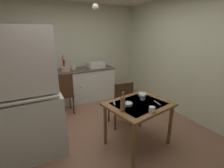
# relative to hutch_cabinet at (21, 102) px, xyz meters

# --- Properties ---
(ground_plane) EXTENTS (5.32, 5.32, 0.00)m
(ground_plane) POSITION_rel_hutch_cabinet_xyz_m (1.30, -0.07, -0.90)
(ground_plane) COLOR #90654D
(wall_back) EXTENTS (3.83, 0.10, 2.56)m
(wall_back) POSITION_rel_hutch_cabinet_xyz_m (1.30, 2.14, 0.38)
(wall_back) COLOR beige
(wall_back) RESTS_ON ground
(wall_right) EXTENTS (0.10, 4.42, 2.56)m
(wall_right) POSITION_rel_hutch_cabinet_xyz_m (3.22, -0.07, 0.38)
(wall_right) COLOR beige
(wall_right) RESTS_ON ground
(hutch_cabinet) EXTENTS (1.08, 0.57, 1.93)m
(hutch_cabinet) POSITION_rel_hutch_cabinet_xyz_m (0.00, 0.00, 0.00)
(hutch_cabinet) COLOR silver
(hutch_cabinet) RESTS_ON ground
(counter_cabinet) EXTENTS (1.55, 0.64, 0.88)m
(counter_cabinet) POSITION_rel_hutch_cabinet_xyz_m (1.51, 1.77, -0.46)
(counter_cabinet) COLOR silver
(counter_cabinet) RESTS_ON ground
(sink_basin) EXTENTS (0.44, 0.34, 0.15)m
(sink_basin) POSITION_rel_hutch_cabinet_xyz_m (1.84, 1.77, 0.05)
(sink_basin) COLOR silver
(sink_basin) RESTS_ON counter_cabinet
(hand_pump) EXTENTS (0.05, 0.27, 0.39)m
(hand_pump) POSITION_rel_hutch_cabinet_xyz_m (0.98, 1.81, 0.15)
(hand_pump) COLOR #B21E19
(hand_pump) RESTS_ON counter_cabinet
(mixing_bowl_counter) EXTENTS (0.25, 0.25, 0.10)m
(mixing_bowl_counter) POSITION_rel_hutch_cabinet_xyz_m (0.99, 1.72, 0.03)
(mixing_bowl_counter) COLOR tan
(mixing_bowl_counter) RESTS_ON counter_cabinet
(stoneware_crock) EXTENTS (0.13, 0.13, 0.13)m
(stoneware_crock) POSITION_rel_hutch_cabinet_xyz_m (1.22, 1.82, 0.04)
(stoneware_crock) COLOR beige
(stoneware_crock) RESTS_ON counter_cabinet
(dining_table) EXTENTS (1.11, 0.95, 0.76)m
(dining_table) POSITION_rel_hutch_cabinet_xyz_m (1.65, -0.52, -0.26)
(dining_table) COLOR brown
(dining_table) RESTS_ON ground
(chair_far_side) EXTENTS (0.43, 0.43, 0.95)m
(chair_far_side) POSITION_rel_hutch_cabinet_xyz_m (1.69, 0.10, -0.40)
(chair_far_side) COLOR #4D321C
(chair_far_side) RESTS_ON ground
(chair_by_counter) EXTENTS (0.40, 0.40, 0.98)m
(chair_by_counter) POSITION_rel_hutch_cabinet_xyz_m (0.79, 1.11, -0.39)
(chair_by_counter) COLOR #472B17
(chair_by_counter) RESTS_ON ground
(serving_bowl_wide) EXTENTS (0.15, 0.15, 0.04)m
(serving_bowl_wide) POSITION_rel_hutch_cabinet_xyz_m (1.89, -0.29, -0.13)
(serving_bowl_wide) COLOR #ADD1C1
(serving_bowl_wide) RESTS_ON dining_table
(soup_bowl_small) EXTENTS (0.14, 0.14, 0.04)m
(soup_bowl_small) POSITION_rel_hutch_cabinet_xyz_m (1.46, -0.50, -0.13)
(soup_bowl_small) COLOR #ADD1C1
(soup_bowl_small) RESTS_ON dining_table
(teacup_cream) EXTENTS (0.09, 0.09, 0.08)m
(teacup_cream) POSITION_rel_hutch_cabinet_xyz_m (1.64, -0.85, -0.11)
(teacup_cream) COLOR white
(teacup_cream) RESTS_ON dining_table
(teacup_mint) EXTENTS (0.09, 0.09, 0.08)m
(teacup_mint) POSITION_rel_hutch_cabinet_xyz_m (1.80, -0.43, -0.11)
(teacup_mint) COLOR #9EB2C6
(teacup_mint) RESTS_ON dining_table
(glass_bottle) EXTENTS (0.07, 0.07, 0.30)m
(glass_bottle) POSITION_rel_hutch_cabinet_xyz_m (1.28, -0.64, -0.03)
(glass_bottle) COLOR olive
(glass_bottle) RESTS_ON dining_table
(table_knife) EXTENTS (0.04, 0.19, 0.00)m
(table_knife) POSITION_rel_hutch_cabinet_xyz_m (1.92, -0.65, -0.15)
(table_knife) COLOR silver
(table_knife) RESTS_ON dining_table
(teaspoon_near_bowl) EXTENTS (0.08, 0.15, 0.00)m
(teaspoon_near_bowl) POSITION_rel_hutch_cabinet_xyz_m (1.30, -0.33, -0.15)
(teaspoon_near_bowl) COLOR beige
(teaspoon_near_bowl) RESTS_ON dining_table
(pendant_bulb) EXTENTS (0.08, 0.08, 0.08)m
(pendant_bulb) POSITION_rel_hutch_cabinet_xyz_m (1.06, -0.25, 1.26)
(pendant_bulb) COLOR #F9EFCC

